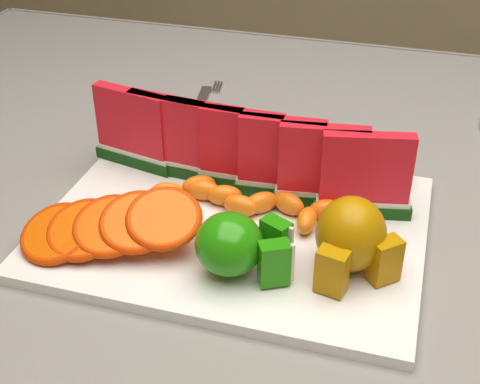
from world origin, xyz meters
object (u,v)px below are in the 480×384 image
object	(u,v)px
platter	(235,226)
apple_cluster	(237,245)
fork	(200,109)
pear_cluster	(352,238)

from	to	relation	value
platter	apple_cluster	distance (m)	0.09
platter	fork	xyz separation A→B (m)	(-0.13, 0.27, -0.00)
platter	pear_cluster	bearing A→B (deg)	-19.33
fork	pear_cluster	bearing A→B (deg)	-50.09
apple_cluster	fork	bearing A→B (deg)	114.66
pear_cluster	fork	xyz separation A→B (m)	(-0.26, 0.31, -0.05)
apple_cluster	fork	world-z (taller)	apple_cluster
pear_cluster	fork	bearing A→B (deg)	129.91
platter	apple_cluster	size ratio (longest dim) A/B	4.08
platter	pear_cluster	world-z (taller)	pear_cluster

